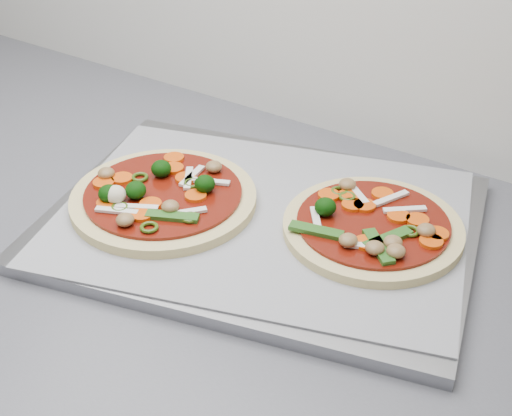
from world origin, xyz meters
The scene contains 5 objects.
base_cabinet centered at (0.00, 1.30, 0.43)m, with size 3.60×0.60×0.86m, color silver.
baking_tray centered at (0.53, 1.35, 0.91)m, with size 0.47×0.35×0.02m, color gray.
parchment centered at (0.53, 1.35, 0.92)m, with size 0.45×0.33×0.00m, color #9B9CA0.
pizza_left centered at (0.42, 1.30, 0.93)m, with size 0.22×0.22×0.04m.
pizza_right centered at (0.65, 1.39, 0.93)m, with size 0.27×0.27×0.03m.
Camera 1 is at (0.89, 0.79, 1.37)m, focal length 50.00 mm.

